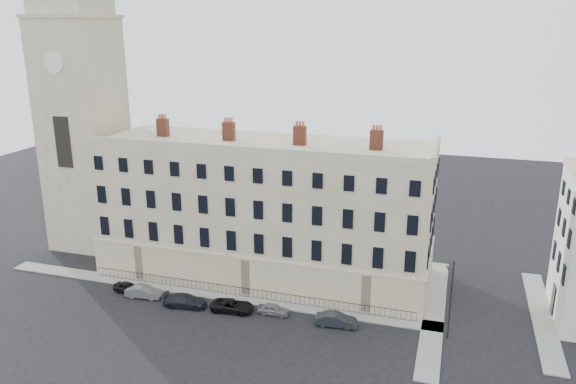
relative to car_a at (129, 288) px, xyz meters
name	(u,v)px	position (x,y,z in m)	size (l,w,h in m)	color
ground	(284,332)	(17.96, -2.72, -0.58)	(160.00, 160.00, 0.00)	black
terrace	(265,209)	(11.99, 9.25, 6.92)	(36.22, 12.22, 17.00)	tan
church_tower	(81,98)	(-12.04, 11.28, 18.08)	(8.00, 8.13, 44.00)	tan
pavement_terrace	(207,293)	(7.96, 2.28, -0.52)	(48.00, 2.00, 0.12)	gray
pavement_east_return	(434,311)	(30.96, 5.28, -0.52)	(2.00, 24.00, 0.12)	gray
pavement_adjacent	(542,317)	(40.96, 7.28, -0.52)	(2.00, 20.00, 0.12)	gray
railings	(244,292)	(11.96, 2.68, -0.03)	(35.00, 0.04, 0.96)	black
car_a	(129,288)	(0.00, 0.00, 0.00)	(1.37, 3.40, 1.16)	black
car_b	(144,292)	(2.08, -0.41, 0.04)	(1.32, 3.77, 1.24)	slate
car_c	(185,301)	(7.06, -0.92, 0.06)	(1.79, 4.40, 1.28)	black
car_d	(232,306)	(11.95, -0.42, 0.01)	(1.96, 4.26, 1.18)	black
car_e	(274,309)	(16.01, 0.18, -0.04)	(1.26, 3.14, 1.07)	gray
car_f	(336,320)	(22.31, -0.16, 0.06)	(1.35, 3.88, 1.28)	#23272E
streetlamp	(450,296)	(32.30, 0.66, 3.59)	(0.71, 1.55, 7.53)	#27272B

